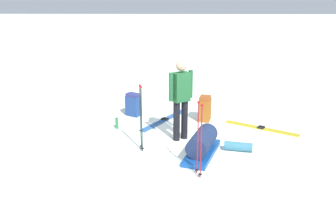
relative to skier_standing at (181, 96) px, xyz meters
name	(u,v)px	position (x,y,z in m)	size (l,w,h in m)	color
ground_plane	(168,142)	(0.18, -0.26, -0.95)	(80.00, 80.00, 0.00)	white
skier_standing	(181,96)	(0.00, 0.00, 0.00)	(0.37, 0.49, 1.70)	black
ski_pair_near	(261,128)	(-0.65, 1.86, -0.94)	(1.04, 1.56, 0.05)	gold
ski_pair_far	(165,120)	(-1.18, -0.36, -0.94)	(1.67, 1.15, 0.05)	#2A579D
backpack_large_dark	(133,105)	(-1.51, -1.17, -0.67)	(0.37, 0.41, 0.58)	navy
backpack_bright	(205,109)	(-1.19, 0.60, -0.66)	(0.42, 0.35, 0.60)	#96521B
ski_poles_planted_near	(141,115)	(0.57, -0.77, -0.22)	(0.18, 0.10, 1.33)	black
ski_poles_planted_far	(200,136)	(1.60, 0.29, -0.22)	(0.23, 0.12, 1.31)	maroon
gear_sled	(202,144)	(0.77, 0.40, -0.73)	(1.37, 0.84, 0.49)	#134593
sleeping_mat_rolled	(238,147)	(0.57, 1.14, -0.86)	(0.18, 0.18, 0.55)	teal
thermos_bottle	(117,123)	(-0.59, -1.44, -0.82)	(0.07, 0.07, 0.26)	#25703C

